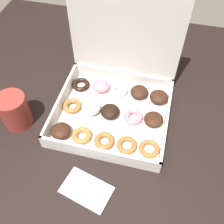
# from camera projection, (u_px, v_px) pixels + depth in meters

# --- Properties ---
(ground_plane) EXTENTS (8.00, 8.00, 0.00)m
(ground_plane) POSITION_uv_depth(u_px,v_px,m) (113.00, 193.00, 1.45)
(ground_plane) COLOR #6B6054
(dining_table) EXTENTS (1.22, 1.03, 0.78)m
(dining_table) POSITION_uv_depth(u_px,v_px,m) (113.00, 122.00, 0.91)
(dining_table) COLOR black
(dining_table) RESTS_ON ground_plane
(donut_box) EXTENTS (0.33, 0.31, 0.37)m
(donut_box) POSITION_uv_depth(u_px,v_px,m) (116.00, 90.00, 0.78)
(donut_box) COLOR silver
(donut_box) RESTS_ON dining_table
(coffee_mug) EXTENTS (0.08, 0.08, 0.11)m
(coffee_mug) POSITION_uv_depth(u_px,v_px,m) (14.00, 110.00, 0.75)
(coffee_mug) COLOR #A3382D
(coffee_mug) RESTS_ON dining_table
(paper_napkin) EXTENTS (0.14, 0.10, 0.01)m
(paper_napkin) POSITION_uv_depth(u_px,v_px,m) (85.00, 189.00, 0.66)
(paper_napkin) COLOR white
(paper_napkin) RESTS_ON dining_table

